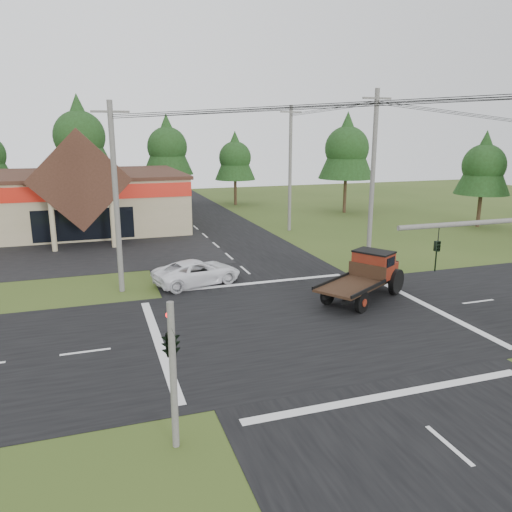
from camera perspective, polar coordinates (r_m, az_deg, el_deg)
name	(u,v)px	position (r m, az deg, el deg)	size (l,w,h in m)	color
ground	(307,324)	(24.00, 5.88, -7.73)	(120.00, 120.00, 0.00)	#364A1A
road_ns	(307,324)	(24.00, 5.88, -7.71)	(12.00, 120.00, 0.02)	black
road_ew	(307,324)	(24.00, 5.88, -7.71)	(120.00, 12.00, 0.02)	black
parking_apron	(29,255)	(40.53, -24.56, 0.08)	(28.00, 14.00, 0.02)	black
cvs_building	(17,201)	(50.62, -25.64, 5.69)	(30.40, 18.20, 9.19)	tan
traffic_signal_corner	(170,330)	(14.12, -9.77, -8.33)	(0.53, 2.48, 4.40)	#595651
utility_pole_nw	(116,197)	(28.52, -15.72, 6.48)	(2.00, 0.30, 10.50)	#595651
utility_pole_ne	(372,180)	(33.29, 13.17, 8.50)	(2.00, 0.30, 11.50)	#595651
utility_pole_n	(290,168)	(45.80, 3.92, 10.01)	(2.00, 0.30, 11.20)	#595651
tree_row_c	(79,134)	(61.29, -19.56, 13.04)	(7.28, 7.28, 13.13)	#332316
tree_row_d	(167,145)	(62.99, -10.13, 12.38)	(6.16, 6.16, 11.11)	#332316
tree_row_e	(235,156)	(62.78, -2.42, 11.35)	(5.04, 5.04, 9.09)	#332316
tree_side_ne	(347,146)	(57.24, 10.35, 12.24)	(6.16, 6.16, 11.11)	#332316
tree_side_e_near	(484,163)	(52.16, 24.62, 9.60)	(5.04, 5.04, 9.09)	#332316
antique_flatbed_truck	(362,277)	(27.40, 12.02, -2.38)	(2.33, 6.11, 2.56)	#62180E
white_pickup	(197,272)	(29.98, -6.72, -1.84)	(2.43, 5.27, 1.46)	white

